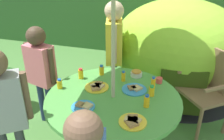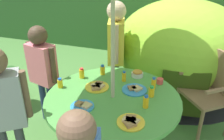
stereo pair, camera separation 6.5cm
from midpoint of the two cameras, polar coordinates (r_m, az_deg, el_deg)
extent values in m
cube|color=#33602D|center=(5.08, 10.41, 14.62)|extent=(9.00, 0.70, 1.85)
cylinder|color=brown|center=(2.48, -0.51, -13.63)|extent=(0.15, 0.15, 0.65)
cylinder|color=#519E47|center=(2.28, -0.55, -7.00)|extent=(1.32, 1.32, 0.04)
cylinder|color=#B7AD8C|center=(2.06, -0.60, 3.64)|extent=(0.04, 0.04, 2.24)
cylinder|color=brown|center=(3.08, 14.54, -8.08)|extent=(0.04, 0.04, 0.44)
cylinder|color=brown|center=(2.80, 19.95, -12.82)|extent=(0.04, 0.04, 0.44)
cylinder|color=brown|center=(3.30, 20.23, -6.42)|extent=(0.04, 0.04, 0.44)
cube|color=brown|center=(2.92, 20.81, -5.55)|extent=(0.65, 0.66, 0.04)
cube|color=brown|center=(2.93, 24.54, -0.33)|extent=(0.34, 0.41, 0.49)
cube|color=brown|center=(2.97, 18.66, 0.14)|extent=(0.37, 0.30, 0.03)
cube|color=brown|center=(2.68, 24.67, -3.89)|extent=(0.37, 0.30, 0.03)
ellipsoid|color=#8CC633|center=(3.69, 15.39, 5.94)|extent=(2.22, 2.10, 1.38)
cylinder|color=black|center=(3.97, 14.24, -3.33)|extent=(2.29, 2.29, 0.01)
cube|color=#314511|center=(3.01, 16.17, -5.50)|extent=(0.55, 0.11, 0.62)
cylinder|color=brown|center=(3.55, -24.00, -6.66)|extent=(0.25, 0.25, 0.24)
sphere|color=#285623|center=(3.41, -24.86, -2.61)|extent=(0.39, 0.39, 0.39)
cylinder|color=#3F3F47|center=(3.35, -0.06, -2.12)|extent=(0.09, 0.09, 0.64)
cylinder|color=#3F3F47|center=(3.21, -0.11, -3.45)|extent=(0.09, 0.09, 0.64)
cube|color=yellow|center=(3.04, -0.10, 7.06)|extent=(0.30, 0.41, 0.54)
cylinder|color=#D8B293|center=(3.22, -0.03, 8.71)|extent=(0.07, 0.07, 0.49)
cylinder|color=#D8B293|center=(2.84, -0.17, 6.21)|extent=(0.07, 0.07, 0.49)
sphere|color=#D8B293|center=(2.93, -0.10, 14.33)|extent=(0.24, 0.24, 0.24)
cylinder|color=navy|center=(3.07, -17.42, -7.29)|extent=(0.08, 0.08, 0.56)
cylinder|color=navy|center=(2.98, -15.60, -8.11)|extent=(0.08, 0.08, 0.56)
cube|color=#EA727F|center=(2.78, -17.86, 1.21)|extent=(0.36, 0.25, 0.47)
cylinder|color=#4C3828|center=(2.90, -20.36, 2.39)|extent=(0.06, 0.06, 0.43)
cylinder|color=#4C3828|center=(2.64, -15.26, 0.84)|extent=(0.06, 0.06, 0.43)
sphere|color=#4C3828|center=(2.66, -18.87, 7.90)|extent=(0.21, 0.21, 0.21)
cube|color=#99999E|center=(2.13, -26.15, -7.23)|extent=(0.38, 0.35, 0.49)
cylinder|color=brown|center=(2.10, -21.20, -5.98)|extent=(0.06, 0.06, 0.44)
sphere|color=brown|center=(1.23, -8.59, -14.36)|extent=(0.21, 0.21, 0.21)
cylinder|color=white|center=(2.64, 5.30, -1.03)|extent=(0.13, 0.13, 0.05)
ellipsoid|color=gold|center=(2.62, 5.33, -0.35)|extent=(0.11, 0.11, 0.03)
cylinder|color=#338CD8|center=(2.38, 4.71, -4.76)|extent=(0.25, 0.25, 0.01)
cube|color=tan|center=(2.37, 5.30, -4.43)|extent=(0.12, 0.12, 0.02)
cube|color=#9E7547|center=(2.38, 4.14, -4.34)|extent=(0.10, 0.10, 0.02)
cylinder|color=yellow|center=(2.42, -4.53, -4.22)|extent=(0.25, 0.25, 0.01)
cube|color=tan|center=(2.40, -3.86, -3.98)|extent=(0.10, 0.10, 0.02)
cube|color=#9E7547|center=(2.45, -4.08, -3.37)|extent=(0.07, 0.07, 0.02)
cube|color=tan|center=(2.41, -5.01, -3.88)|extent=(0.11, 0.11, 0.02)
cube|color=#9E7547|center=(2.37, -4.80, -4.46)|extent=(0.12, 0.12, 0.02)
cylinder|color=yellow|center=(1.95, 4.13, -12.58)|extent=(0.23, 0.23, 0.01)
cube|color=tan|center=(1.94, 4.91, -12.27)|extent=(0.09, 0.09, 0.02)
cube|color=#9E7547|center=(1.96, 4.15, -11.68)|extent=(0.10, 0.10, 0.02)
cube|color=tan|center=(1.95, 3.13, -12.00)|extent=(0.07, 0.07, 0.02)
cube|color=#9E7547|center=(1.91, 3.96, -12.92)|extent=(0.12, 0.12, 0.02)
cylinder|color=#338CD8|center=(2.13, -7.97, -8.97)|extent=(0.21, 0.21, 0.01)
cube|color=tan|center=(2.12, -7.04, -8.73)|extent=(0.10, 0.10, 0.02)
cube|color=#9E7547|center=(2.14, -8.66, -8.37)|extent=(0.08, 0.08, 0.02)
cylinder|color=yellow|center=(2.45, -13.45, -3.41)|extent=(0.05, 0.05, 0.09)
cylinder|color=blue|center=(2.43, -13.58, -2.35)|extent=(0.04, 0.04, 0.02)
cylinder|color=yellow|center=(2.60, -8.37, -1.01)|extent=(0.06, 0.06, 0.10)
cylinder|color=red|center=(2.57, -8.45, 0.17)|extent=(0.04, 0.04, 0.02)
cylinder|color=yellow|center=(2.65, -3.27, -0.15)|extent=(0.06, 0.06, 0.10)
cylinder|color=blue|center=(2.63, -3.30, 1.00)|extent=(0.04, 0.04, 0.02)
cylinder|color=yellow|center=(2.12, 7.64, -7.71)|extent=(0.05, 0.05, 0.11)
cylinder|color=blue|center=(2.08, 7.74, -6.27)|extent=(0.04, 0.04, 0.02)
cylinder|color=yellow|center=(2.29, 8.88, -5.21)|extent=(0.06, 0.06, 0.09)
cylinder|color=green|center=(2.26, 8.98, -4.01)|extent=(0.04, 0.04, 0.02)
cylinder|color=yellow|center=(2.52, 2.08, -1.66)|extent=(0.04, 0.04, 0.10)
cylinder|color=blue|center=(2.49, 2.10, -0.44)|extent=(0.03, 0.03, 0.02)
cylinder|color=yellow|center=(2.41, 9.32, -3.25)|extent=(0.05, 0.05, 0.11)
cylinder|color=blue|center=(2.38, 9.43, -1.90)|extent=(0.03, 0.03, 0.02)
cylinder|color=#E04C47|center=(2.53, 10.78, -2.50)|extent=(0.07, 0.07, 0.06)
camera|label=1|loc=(0.03, -90.82, -0.41)|focal=37.21mm
camera|label=2|loc=(0.03, 89.18, 0.41)|focal=37.21mm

